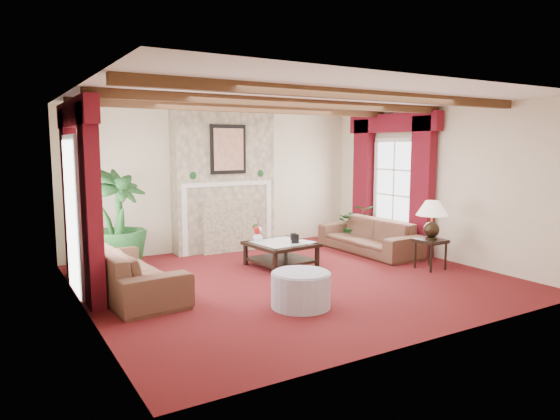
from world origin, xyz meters
TOP-DOWN VIEW (x-y plane):
  - floor at (0.00, 0.00)m, footprint 6.00×6.00m
  - ceiling at (0.00, 0.00)m, footprint 6.00×6.00m
  - back_wall at (0.00, 2.75)m, footprint 6.00×0.02m
  - left_wall at (-3.00, 0.00)m, footprint 0.02×5.50m
  - right_wall at (3.00, 0.00)m, footprint 0.02×5.50m
  - ceiling_beams at (0.00, 0.00)m, footprint 6.00×3.00m
  - fireplace at (0.00, 2.55)m, footprint 2.00×0.52m
  - french_door_left at (-2.97, 1.00)m, footprint 0.10×1.10m
  - french_door_right at (2.97, 1.00)m, footprint 0.10×1.10m
  - curtains_left at (-2.86, 1.00)m, footprint 0.20×2.40m
  - curtains_right at (2.86, 1.00)m, footprint 0.20×2.40m
  - sofa_left at (-2.34, 0.54)m, footprint 2.38×1.00m
  - sofa_right at (2.25, 0.91)m, footprint 2.15×0.65m
  - potted_palm at (-2.17, 1.89)m, footprint 2.21×2.36m
  - small_plant at (2.55, 1.69)m, footprint 1.35×1.37m
  - coffee_table at (0.25, 0.82)m, footprint 1.08×1.08m
  - side_table at (2.27, -0.61)m, footprint 0.53×0.53m
  - ottoman at (-0.63, -1.15)m, footprint 0.75×0.75m
  - table_lamp at (2.27, -0.61)m, footprint 0.52×0.52m
  - flower_vase at (-0.04, 1.12)m, footprint 0.25×0.26m
  - book at (0.47, 0.54)m, footprint 0.25×0.17m
  - photo_frame_a at (0.38, 0.58)m, footprint 0.12×0.06m
  - photo_frame_b at (0.52, 0.85)m, footprint 0.10×0.06m

SIDE VIEW (x-z plane):
  - floor at x=0.00m, z-range 0.00..0.00m
  - coffee_table at x=0.25m, z-range 0.00..0.40m
  - ottoman at x=-0.63m, z-range 0.00..0.44m
  - side_table at x=2.27m, z-range 0.00..0.50m
  - small_plant at x=2.55m, z-range 0.00..0.64m
  - sofa_right at x=2.25m, z-range 0.00..0.84m
  - sofa_left at x=-2.34m, z-range 0.00..0.89m
  - potted_palm at x=-2.17m, z-range 0.00..0.92m
  - photo_frame_b at x=0.52m, z-range 0.40..0.53m
  - photo_frame_a at x=0.38m, z-range 0.40..0.57m
  - flower_vase at x=-0.04m, z-range 0.40..0.57m
  - book at x=0.47m, z-range 0.40..0.72m
  - table_lamp at x=2.27m, z-range 0.50..1.15m
  - back_wall at x=0.00m, z-range 0.00..2.70m
  - left_wall at x=-3.00m, z-range 0.00..2.70m
  - right_wall at x=3.00m, z-range 0.00..2.70m
  - french_door_left at x=-2.97m, z-range 1.05..3.21m
  - french_door_right at x=2.97m, z-range 1.05..3.21m
  - curtains_left at x=-2.86m, z-range 1.28..3.83m
  - curtains_right at x=2.86m, z-range 1.28..3.83m
  - ceiling_beams at x=0.00m, z-range 2.58..2.70m
  - ceiling at x=0.00m, z-range 2.70..2.70m
  - fireplace at x=0.00m, z-range 1.35..4.05m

